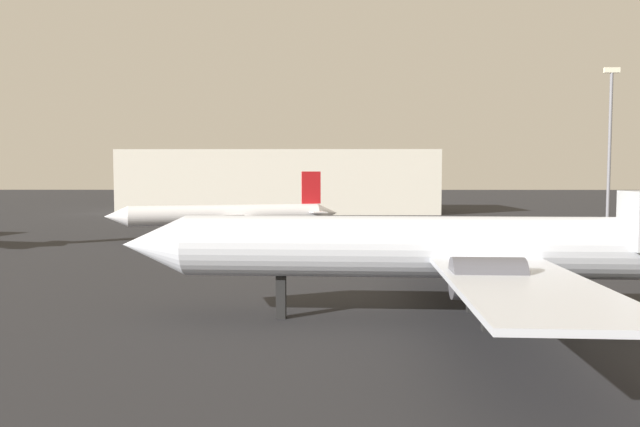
{
  "coord_description": "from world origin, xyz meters",
  "views": [
    {
      "loc": [
        3.08,
        -7.81,
        7.25
      ],
      "look_at": [
        2.6,
        34.76,
        4.55
      ],
      "focal_mm": 33.58,
      "sensor_mm": 36.0,
      "label": 1
    }
  ],
  "objects": [
    {
      "name": "airplane_at_gate",
      "position": [
        9.75,
        21.76,
        3.69
      ],
      "size": [
        33.66,
        29.48,
        11.07
      ],
      "rotation": [
        0.0,
        0.0,
        3.09
      ],
      "color": "silver",
      "rests_on": "ground_plane"
    },
    {
      "name": "terminal_building",
      "position": [
        -5.99,
        114.04,
        6.05
      ],
      "size": [
        60.17,
        24.78,
        12.1
      ],
      "primitive_type": "cube",
      "color": "beige",
      "rests_on": "ground_plane"
    },
    {
      "name": "light_mast_right",
      "position": [
        47.0,
        85.84,
        13.24
      ],
      "size": [
        2.4,
        0.5,
        23.87
      ],
      "color": "slate",
      "rests_on": "ground_plane"
    },
    {
      "name": "airplane_distant",
      "position": [
        -7.98,
        59.46,
        2.84
      ],
      "size": [
        25.73,
        19.78,
        7.74
      ],
      "rotation": [
        0.0,
        0.0,
        3.42
      ],
      "color": "white",
      "rests_on": "ground_plane"
    }
  ]
}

